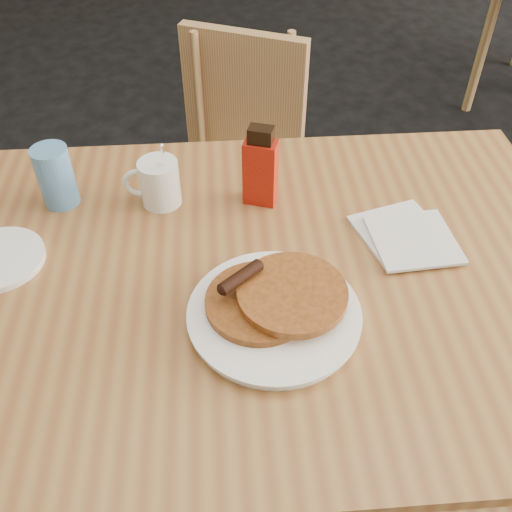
{
  "coord_description": "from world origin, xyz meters",
  "views": [
    {
      "loc": [
        -0.05,
        -0.66,
        1.46
      ],
      "look_at": [
        -0.04,
        0.03,
        0.79
      ],
      "focal_mm": 40.0,
      "sensor_mm": 36.0,
      "label": 1
    }
  ],
  "objects_px": {
    "chair_main_far": "(244,154)",
    "coffee_mug": "(158,182)",
    "main_table": "(242,288)",
    "pancake_plate": "(274,309)",
    "blue_tumbler": "(56,176)",
    "syrup_bottle": "(260,169)"
  },
  "relations": [
    {
      "from": "main_table",
      "to": "coffee_mug",
      "type": "bearing_deg",
      "value": 129.25
    },
    {
      "from": "main_table",
      "to": "blue_tumbler",
      "type": "xyz_separation_m",
      "value": [
        -0.36,
        0.2,
        0.1
      ]
    },
    {
      "from": "pancake_plate",
      "to": "syrup_bottle",
      "type": "xyz_separation_m",
      "value": [
        -0.02,
        0.3,
        0.06
      ]
    },
    {
      "from": "chair_main_far",
      "to": "syrup_bottle",
      "type": "xyz_separation_m",
      "value": [
        0.04,
        -0.55,
        0.34
      ]
    },
    {
      "from": "pancake_plate",
      "to": "blue_tumbler",
      "type": "distance_m",
      "value": 0.51
    },
    {
      "from": "blue_tumbler",
      "to": "syrup_bottle",
      "type": "bearing_deg",
      "value": 0.0
    },
    {
      "from": "main_table",
      "to": "syrup_bottle",
      "type": "height_order",
      "value": "syrup_bottle"
    },
    {
      "from": "main_table",
      "to": "syrup_bottle",
      "type": "xyz_separation_m",
      "value": [
        0.04,
        0.2,
        0.12
      ]
    },
    {
      "from": "syrup_bottle",
      "to": "chair_main_far",
      "type": "bearing_deg",
      "value": 108.45
    },
    {
      "from": "syrup_bottle",
      "to": "blue_tumbler",
      "type": "distance_m",
      "value": 0.39
    },
    {
      "from": "coffee_mug",
      "to": "syrup_bottle",
      "type": "height_order",
      "value": "syrup_bottle"
    },
    {
      "from": "chair_main_far",
      "to": "blue_tumbler",
      "type": "height_order",
      "value": "blue_tumbler"
    },
    {
      "from": "pancake_plate",
      "to": "chair_main_far",
      "type": "bearing_deg",
      "value": 93.71
    },
    {
      "from": "pancake_plate",
      "to": "blue_tumbler",
      "type": "bearing_deg",
      "value": 143.7
    },
    {
      "from": "main_table",
      "to": "syrup_bottle",
      "type": "relative_size",
      "value": 8.2
    },
    {
      "from": "main_table",
      "to": "pancake_plate",
      "type": "xyz_separation_m",
      "value": [
        0.05,
        -0.1,
        0.06
      ]
    },
    {
      "from": "chair_main_far",
      "to": "main_table",
      "type": "bearing_deg",
      "value": -69.6
    },
    {
      "from": "chair_main_far",
      "to": "syrup_bottle",
      "type": "relative_size",
      "value": 5.0
    },
    {
      "from": "chair_main_far",
      "to": "coffee_mug",
      "type": "bearing_deg",
      "value": -85.87
    },
    {
      "from": "pancake_plate",
      "to": "coffee_mug",
      "type": "relative_size",
      "value": 1.92
    },
    {
      "from": "pancake_plate",
      "to": "coffee_mug",
      "type": "xyz_separation_m",
      "value": [
        -0.22,
        0.3,
        0.03
      ]
    },
    {
      "from": "coffee_mug",
      "to": "pancake_plate",
      "type": "bearing_deg",
      "value": -41.85
    }
  ]
}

